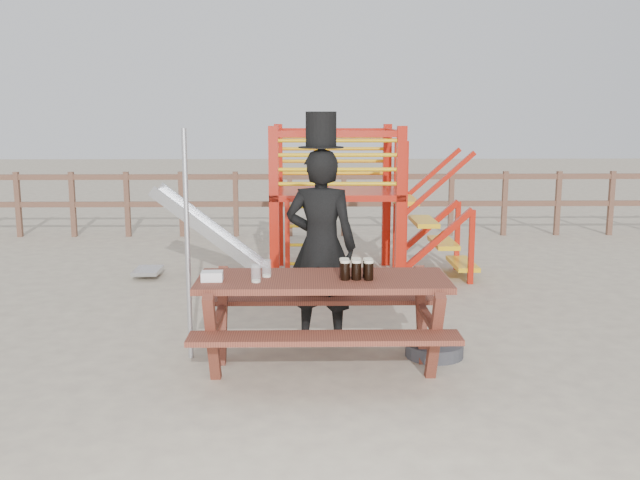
{
  "coord_description": "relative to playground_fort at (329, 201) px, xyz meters",
  "views": [
    {
      "loc": [
        -0.19,
        -6.11,
        2.25
      ],
      "look_at": [
        -0.06,
        0.8,
        1.02
      ],
      "focal_mm": 40.0,
      "sensor_mm": 36.0,
      "label": 1
    }
  ],
  "objects": [
    {
      "name": "man_with_hat",
      "position": [
        -0.17,
        -2.81,
        -0.06
      ],
      "size": [
        0.78,
        0.6,
        2.27
      ],
      "rotation": [
        0.0,
        0.0,
        2.92
      ],
      "color": "black",
      "rests_on": "ground"
    },
    {
      "name": "picnic_table",
      "position": [
        -0.17,
        -3.66,
        -0.54
      ],
      "size": [
        2.18,
        1.5,
        0.84
      ],
      "rotation": [
        0.0,
        0.0,
        -0.0
      ],
      "color": "brown",
      "rests_on": "ground"
    },
    {
      "name": "back_fence",
      "position": [
        -0.12,
        3.42,
        -0.34
      ],
      "size": [
        15.09,
        0.09,
        1.2
      ],
      "color": "brown",
      "rests_on": "ground"
    },
    {
      "name": "metal_pole",
      "position": [
        -1.4,
        -3.29,
        -0.01
      ],
      "size": [
        0.05,
        0.05,
        2.12
      ],
      "primitive_type": "cylinder",
      "color": "#B2B2B7",
      "rests_on": "ground"
    },
    {
      "name": "ground",
      "position": [
        -0.12,
        -3.58,
        -1.07
      ],
      "size": [
        60.0,
        60.0,
        0.0
      ],
      "primitive_type": "plane",
      "color": "#BBAE91",
      "rests_on": "ground"
    },
    {
      "name": "stout_pints",
      "position": [
        0.12,
        -3.7,
        -0.14
      ],
      "size": [
        0.29,
        0.18,
        0.17
      ],
      "color": "black",
      "rests_on": "picnic_table"
    },
    {
      "name": "playground_fort",
      "position": [
        0.0,
        0.0,
        0.0
      ],
      "size": [
        4.71,
        1.84,
        2.1
      ],
      "color": "#B41A0C",
      "rests_on": "ground"
    },
    {
      "name": "parasol_base",
      "position": [
        0.88,
        -3.3,
        -1.01
      ],
      "size": [
        0.54,
        0.54,
        0.23
      ],
      "color": "#343439",
      "rests_on": "ground"
    },
    {
      "name": "empty_glasses",
      "position": [
        -0.7,
        -3.72,
        -0.16
      ],
      "size": [
        0.16,
        0.28,
        0.15
      ],
      "color": "silver",
      "rests_on": "picnic_table"
    },
    {
      "name": "paper_bag",
      "position": [
        -1.12,
        -3.75,
        -0.19
      ],
      "size": [
        0.19,
        0.15,
        0.08
      ],
      "primitive_type": "cube",
      "rotation": [
        0.0,
        0.0,
        0.05
      ],
      "color": "white",
      "rests_on": "picnic_table"
    }
  ]
}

